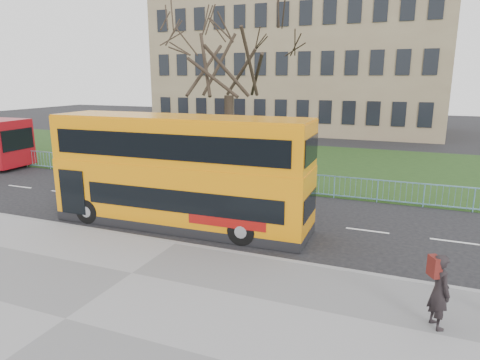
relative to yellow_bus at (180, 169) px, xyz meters
name	(u,v)px	position (x,y,z in m)	size (l,w,h in m)	color
ground	(197,231)	(0.90, -0.39, -2.28)	(120.00, 120.00, 0.00)	black
pavement	(66,321)	(0.90, -7.14, -2.22)	(80.00, 10.50, 0.12)	slate
kerb	(177,244)	(0.90, -1.94, -2.21)	(80.00, 0.20, 0.14)	gray
grass_verge	(295,163)	(0.90, 13.91, -2.24)	(80.00, 15.40, 0.08)	#193312
guard_railing	(256,180)	(0.90, 6.21, -1.73)	(40.00, 0.12, 1.10)	#699FBB
bare_tree	(229,80)	(-2.10, 9.61, 3.26)	(7.65, 7.65, 10.93)	black
civic_building	(301,66)	(-4.10, 34.61, 4.72)	(30.00, 15.00, 14.00)	#7B674E
yellow_bus	(180,169)	(0.00, 0.00, 0.00)	(10.20, 2.68, 4.25)	orange
pedestrian	(439,291)	(9.06, -4.18, -1.27)	(0.65, 0.42, 1.77)	black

